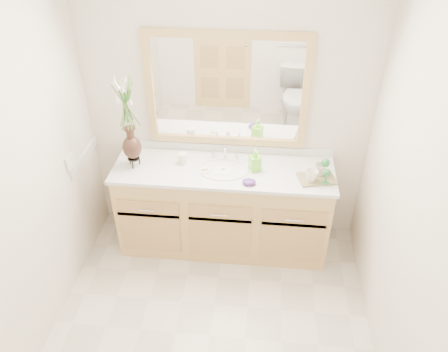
# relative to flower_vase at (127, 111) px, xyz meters

# --- Properties ---
(floor) EXTENTS (2.60, 2.60, 0.00)m
(floor) POSITION_rel_flower_vase_xyz_m (0.75, -0.99, -1.34)
(floor) COLOR beige
(floor) RESTS_ON ground
(wall_back) EXTENTS (2.40, 0.02, 2.40)m
(wall_back) POSITION_rel_flower_vase_xyz_m (0.75, 0.31, -0.14)
(wall_back) COLOR silver
(wall_back) RESTS_ON floor
(wall_left) EXTENTS (0.02, 2.60, 2.40)m
(wall_left) POSITION_rel_flower_vase_xyz_m (-0.45, -0.99, -0.14)
(wall_left) COLOR silver
(wall_left) RESTS_ON floor
(wall_right) EXTENTS (0.02, 2.60, 2.40)m
(wall_right) POSITION_rel_flower_vase_xyz_m (1.95, -0.99, -0.14)
(wall_right) COLOR silver
(wall_right) RESTS_ON floor
(vanity) EXTENTS (1.80, 0.55, 0.80)m
(vanity) POSITION_rel_flower_vase_xyz_m (0.75, 0.03, -0.94)
(vanity) COLOR tan
(vanity) RESTS_ON floor
(counter) EXTENTS (1.84, 0.57, 0.03)m
(counter) POSITION_rel_flower_vase_xyz_m (0.75, 0.03, -0.52)
(counter) COLOR silver
(counter) RESTS_ON vanity
(sink) EXTENTS (0.38, 0.34, 0.23)m
(sink) POSITION_rel_flower_vase_xyz_m (0.75, 0.01, -0.56)
(sink) COLOR white
(sink) RESTS_ON counter
(mirror) EXTENTS (1.32, 0.04, 0.97)m
(mirror) POSITION_rel_flower_vase_xyz_m (0.75, 0.29, 0.07)
(mirror) COLOR white
(mirror) RESTS_ON wall_back
(switch_plate) EXTENTS (0.02, 0.12, 0.12)m
(switch_plate) POSITION_rel_flower_vase_xyz_m (-0.44, -0.22, -0.36)
(switch_plate) COLOR white
(switch_plate) RESTS_ON wall_left
(flower_vase) EXTENTS (0.18, 0.18, 0.75)m
(flower_vase) POSITION_rel_flower_vase_xyz_m (0.00, 0.00, 0.00)
(flower_vase) COLOR black
(flower_vase) RESTS_ON counter
(tumbler) EXTENTS (0.07, 0.07, 0.09)m
(tumbler) POSITION_rel_flower_vase_xyz_m (0.40, 0.08, -0.46)
(tumbler) COLOR white
(tumbler) RESTS_ON counter
(soap_dish) EXTENTS (0.09, 0.09, 0.03)m
(soap_dish) POSITION_rel_flower_vase_xyz_m (0.59, -0.02, -0.50)
(soap_dish) COLOR white
(soap_dish) RESTS_ON counter
(soap_bottle) EXTENTS (0.10, 0.10, 0.17)m
(soap_bottle) POSITION_rel_flower_vase_xyz_m (1.00, 0.04, -0.42)
(soap_bottle) COLOR #7DE636
(soap_bottle) RESTS_ON counter
(purple_dish) EXTENTS (0.12, 0.11, 0.04)m
(purple_dish) POSITION_rel_flower_vase_xyz_m (0.97, -0.17, -0.49)
(purple_dish) COLOR #4D2571
(purple_dish) RESTS_ON counter
(tray) EXTENTS (0.33, 0.26, 0.01)m
(tray) POSITION_rel_flower_vase_xyz_m (1.51, -0.05, -0.50)
(tray) COLOR brown
(tray) RESTS_ON counter
(mug_left) EXTENTS (0.13, 0.12, 0.10)m
(mug_left) POSITION_rel_flower_vase_xyz_m (1.45, -0.09, -0.44)
(mug_left) COLOR white
(mug_left) RESTS_ON tray
(mug_right) EXTENTS (0.14, 0.14, 0.10)m
(mug_right) POSITION_rel_flower_vase_xyz_m (1.53, 0.00, -0.44)
(mug_right) COLOR white
(mug_right) RESTS_ON tray
(goblet_front) EXTENTS (0.06, 0.06, 0.13)m
(goblet_front) POSITION_rel_flower_vase_xyz_m (1.57, -0.12, -0.40)
(goblet_front) COLOR #267434
(goblet_front) RESTS_ON tray
(goblet_back) EXTENTS (0.07, 0.07, 0.15)m
(goblet_back) POSITION_rel_flower_vase_xyz_m (1.57, 0.01, -0.39)
(goblet_back) COLOR #267434
(goblet_back) RESTS_ON tray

